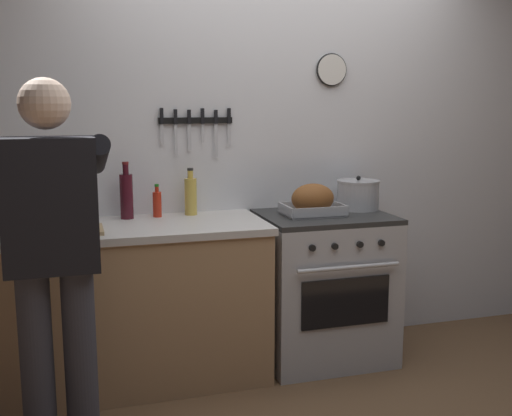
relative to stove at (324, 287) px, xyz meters
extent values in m
cube|color=silver|center=(-0.22, 0.36, 0.85)|extent=(6.00, 0.10, 2.60)
cube|color=black|center=(-0.72, 0.30, 1.00)|extent=(0.45, 0.02, 0.04)
cube|color=silver|center=(-0.92, 0.29, 0.93)|extent=(0.02, 0.00, 0.12)
cube|color=black|center=(-0.92, 0.29, 1.03)|extent=(0.02, 0.02, 0.09)
cube|color=silver|center=(-0.84, 0.29, 0.89)|extent=(0.02, 0.00, 0.18)
cube|color=black|center=(-0.84, 0.29, 1.03)|extent=(0.02, 0.02, 0.09)
cube|color=silver|center=(-0.76, 0.29, 0.91)|extent=(0.02, 0.00, 0.16)
cube|color=black|center=(-0.76, 0.29, 1.03)|extent=(0.02, 0.02, 0.08)
cube|color=silver|center=(-0.68, 0.29, 0.93)|extent=(0.01, 0.00, 0.11)
cube|color=black|center=(-0.68, 0.29, 1.03)|extent=(0.02, 0.02, 0.09)
cube|color=silver|center=(-0.60, 0.29, 0.88)|extent=(0.02, 0.00, 0.20)
cube|color=black|center=(-0.60, 0.29, 1.03)|extent=(0.02, 0.02, 0.08)
cube|color=silver|center=(-0.52, 0.29, 0.92)|extent=(0.02, 0.00, 0.14)
cube|color=black|center=(-0.52, 0.29, 1.03)|extent=(0.02, 0.02, 0.09)
cylinder|color=white|center=(0.15, 0.29, 1.31)|extent=(0.19, 0.02, 0.19)
torus|color=black|center=(0.15, 0.29, 1.31)|extent=(0.20, 0.02, 0.20)
cube|color=tan|center=(-1.42, 0.00, -0.02)|extent=(2.00, 0.62, 0.86)
cube|color=silver|center=(-1.42, 0.00, 0.43)|extent=(2.03, 0.65, 0.04)
cube|color=#BCBCC1|center=(0.00, 0.00, -0.02)|extent=(0.76, 0.62, 0.87)
cube|color=black|center=(0.00, -0.31, 0.00)|extent=(0.53, 0.01, 0.28)
cube|color=#2D2D2D|center=(0.00, 0.00, 0.43)|extent=(0.76, 0.62, 0.03)
cylinder|color=black|center=(-0.21, -0.32, 0.33)|extent=(0.04, 0.02, 0.04)
cylinder|color=black|center=(-0.08, -0.32, 0.33)|extent=(0.04, 0.02, 0.04)
cylinder|color=black|center=(0.08, -0.32, 0.33)|extent=(0.04, 0.02, 0.04)
cylinder|color=black|center=(0.21, -0.32, 0.33)|extent=(0.04, 0.02, 0.04)
cylinder|color=silver|center=(0.00, -0.34, 0.21)|extent=(0.61, 0.02, 0.02)
cylinder|color=#383842|center=(-1.62, -0.69, -0.02)|extent=(0.14, 0.14, 0.86)
cylinder|color=#383842|center=(-1.44, -0.69, -0.02)|extent=(0.14, 0.14, 0.86)
cube|color=black|center=(-1.53, -0.69, 0.69)|extent=(0.38, 0.22, 0.56)
sphere|color=beige|center=(-1.53, -0.69, 1.10)|extent=(0.21, 0.21, 0.21)
cylinder|color=black|center=(-1.32, -0.45, 0.87)|extent=(0.09, 0.55, 0.22)
cube|color=#B7B7BC|center=(-0.08, 0.00, 0.46)|extent=(0.34, 0.25, 0.01)
cube|color=#B7B7BC|center=(-0.08, -0.13, 0.49)|extent=(0.34, 0.01, 0.05)
cube|color=#B7B7BC|center=(-0.08, 0.12, 0.49)|extent=(0.34, 0.01, 0.05)
cube|color=#B7B7BC|center=(-0.25, 0.00, 0.49)|extent=(0.01, 0.25, 0.05)
cube|color=#B7B7BC|center=(0.09, 0.00, 0.49)|extent=(0.01, 0.25, 0.05)
ellipsoid|color=brown|center=(-0.08, 0.00, 0.55)|extent=(0.26, 0.19, 0.18)
cylinder|color=#B7B7BC|center=(0.27, 0.11, 0.54)|extent=(0.26, 0.26, 0.17)
cylinder|color=#B2B2B7|center=(0.27, 0.11, 0.63)|extent=(0.26, 0.26, 0.01)
sphere|color=black|center=(0.27, 0.11, 0.65)|extent=(0.03, 0.03, 0.03)
cube|color=tan|center=(-1.48, -0.12, 0.46)|extent=(0.36, 0.24, 0.02)
cylinder|color=red|center=(-0.97, 0.21, 0.52)|extent=(0.05, 0.05, 0.15)
cylinder|color=red|center=(-0.97, 0.21, 0.61)|extent=(0.02, 0.02, 0.03)
cylinder|color=#197219|center=(-0.97, 0.21, 0.64)|extent=(0.03, 0.03, 0.01)
cylinder|color=gold|center=(-0.77, 0.22, 0.56)|extent=(0.07, 0.07, 0.22)
cylinder|color=gold|center=(-0.77, 0.22, 0.69)|extent=(0.03, 0.03, 0.05)
cylinder|color=black|center=(-0.77, 0.22, 0.72)|extent=(0.04, 0.04, 0.01)
cylinder|color=#47141E|center=(-1.15, 0.20, 0.58)|extent=(0.07, 0.07, 0.26)
cylinder|color=#47141E|center=(-1.15, 0.20, 0.74)|extent=(0.03, 0.03, 0.06)
cylinder|color=maroon|center=(-1.15, 0.20, 0.77)|extent=(0.04, 0.04, 0.01)
cylinder|color=#385623|center=(-1.55, 0.13, 0.56)|extent=(0.06, 0.06, 0.21)
cylinder|color=#385623|center=(-1.55, 0.13, 0.68)|extent=(0.03, 0.03, 0.05)
cylinder|color=black|center=(-1.55, 0.13, 0.71)|extent=(0.03, 0.03, 0.01)
camera|label=1|loc=(-1.44, -3.34, 1.11)|focal=43.03mm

